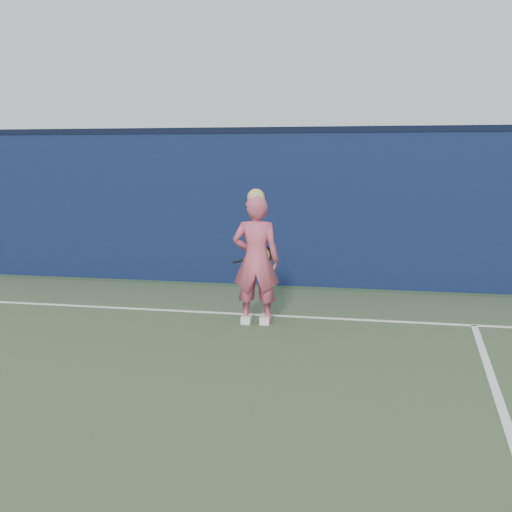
# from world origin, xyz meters

# --- Properties ---
(backstop_wall) EXTENTS (24.00, 0.40, 2.50)m
(backstop_wall) POSITION_xyz_m (0.00, 6.50, 1.25)
(backstop_wall) COLOR #0D1A39
(backstop_wall) RESTS_ON ground
(wall_cap) EXTENTS (24.00, 0.42, 0.10)m
(wall_cap) POSITION_xyz_m (0.00, 6.50, 2.55)
(wall_cap) COLOR black
(wall_cap) RESTS_ON backstop_wall
(player) EXTENTS (0.63, 0.45, 1.72)m
(player) POSITION_xyz_m (2.08, 3.56, 0.83)
(player) COLOR #CA4E63
(player) RESTS_ON ground
(racket) EXTENTS (0.54, 0.15, 0.29)m
(racket) POSITION_xyz_m (2.03, 4.00, 0.82)
(racket) COLOR black
(racket) RESTS_ON ground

